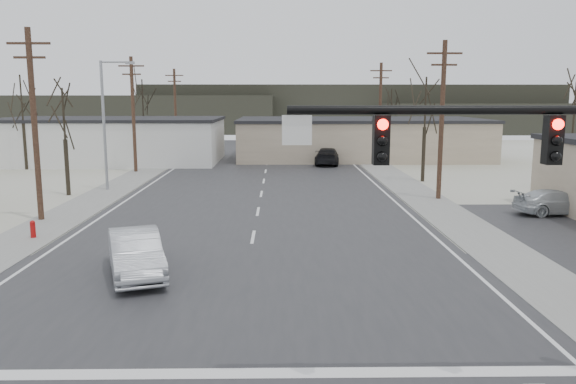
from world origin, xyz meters
name	(u,v)px	position (x,y,z in m)	size (l,w,h in m)	color
ground	(242,298)	(0.00, 0.00, 0.00)	(140.00, 140.00, 0.00)	silver
main_road	(259,208)	(0.00, 15.00, 0.02)	(18.00, 110.00, 0.05)	#2A2A2D
cross_road	(242,297)	(0.00, 0.00, 0.02)	(90.00, 10.00, 0.04)	#2A2A2D
sidewalk_left	(104,194)	(-10.60, 20.00, 0.03)	(3.00, 90.00, 0.06)	gray
sidewalk_right	(417,194)	(10.60, 20.00, 0.03)	(3.00, 90.00, 0.06)	gray
fire_hydrant	(33,229)	(-10.20, 8.00, 0.45)	(0.24, 0.24, 0.87)	#A50C0C
building_left_far	(111,140)	(-16.00, 40.00, 2.26)	(22.30, 12.30, 4.50)	silver
building_right_far	(359,138)	(10.00, 44.00, 2.15)	(26.30, 14.30, 4.30)	tan
upole_left_b	(34,122)	(-11.50, 12.00, 5.22)	(2.20, 0.30, 10.00)	#4D3423
upole_left_c	(133,113)	(-11.50, 32.00, 5.22)	(2.20, 0.30, 10.00)	#4D3423
upole_left_d	(175,109)	(-11.50, 52.00, 5.22)	(2.20, 0.30, 10.00)	#4D3423
upole_right_a	(442,118)	(11.50, 18.00, 5.22)	(2.20, 0.30, 10.00)	#4D3423
upole_right_b	(380,111)	(11.50, 40.00, 5.22)	(2.20, 0.30, 10.00)	#4D3423
streetlight_main	(107,118)	(-10.80, 22.00, 5.09)	(2.40, 0.25, 9.00)	gray
tree_left_near	(64,117)	(-13.00, 20.00, 5.23)	(3.30, 3.30, 7.35)	#2C251B
tree_right_mid	(425,105)	(12.50, 26.00, 5.93)	(3.74, 3.74, 8.33)	#2C251B
tree_left_far	(143,100)	(-14.00, 46.00, 6.28)	(3.96, 3.96, 8.82)	#2C251B
tree_right_far	(391,106)	(15.00, 52.00, 5.58)	(3.52, 3.52, 7.84)	#2C251B
tree_lot	(574,111)	(22.00, 22.00, 5.58)	(3.52, 3.52, 7.84)	#2C251B
tree_left_mid	(22,100)	(-22.00, 34.00, 6.28)	(3.96, 3.96, 8.82)	#2C251B
hill_left	(91,114)	(-35.00, 92.00, 3.50)	(70.00, 18.00, 7.00)	#333026
hill_center	(348,108)	(15.00, 96.00, 4.50)	(80.00, 18.00, 9.00)	#333026
hill_right	(534,118)	(50.00, 90.00, 2.75)	(60.00, 18.00, 5.50)	#333026
sedan_crossing	(136,253)	(-4.01, 2.34, 0.86)	(1.73, 4.97, 1.64)	#9DA1A8
car_far_a	(328,156)	(5.97, 37.16, 0.87)	(2.30, 5.66, 1.64)	black
car_far_b	(204,149)	(-7.43, 47.19, 0.72)	(1.60, 3.98, 1.36)	black
car_parked_silver	(556,202)	(16.69, 13.00, 0.72)	(1.91, 4.70, 1.36)	#B1B7BC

